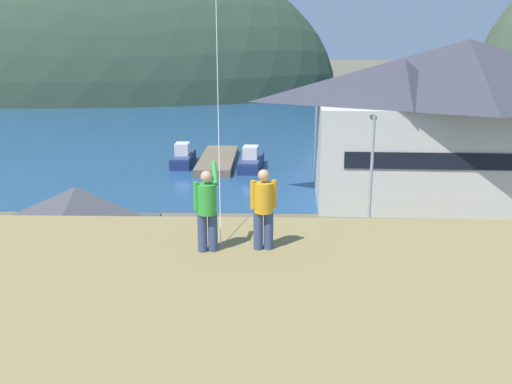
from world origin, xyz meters
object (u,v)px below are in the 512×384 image
(parked_car_back_row_right, at_px, (271,269))
(parked_car_mid_row_far, at_px, (29,257))
(parked_car_back_row_left, at_px, (274,326))
(parking_light_pole, at_px, (371,177))
(storage_shed_near_lot, at_px, (81,251))
(person_companion, at_px, (263,207))
(harbor_lodge, at_px, (463,117))
(moored_boat_wharfside, at_px, (183,158))
(moored_boat_outer_mooring, at_px, (251,161))
(person_kite_flyer, at_px, (207,208))
(wharf_dock, at_px, (218,160))
(parked_car_mid_row_center, at_px, (419,265))
(parked_car_front_row_red, at_px, (427,316))

(parked_car_back_row_right, relative_size, parked_car_mid_row_far, 0.99)
(parked_car_back_row_left, relative_size, parking_light_pole, 0.56)
(storage_shed_near_lot, height_order, person_companion, person_companion)
(harbor_lodge, distance_m, moored_boat_wharfside, 25.17)
(parked_car_back_row_right, height_order, person_companion, person_companion)
(moored_boat_wharfside, distance_m, moored_boat_outer_mooring, 6.59)
(storage_shed_near_lot, distance_m, person_kite_flyer, 13.56)
(harbor_lodge, relative_size, parking_light_pole, 2.93)
(wharf_dock, relative_size, moored_boat_outer_mooring, 1.95)
(parking_light_pole, xyz_separation_m, person_companion, (-5.50, -18.08, 3.70))
(parking_light_pole, height_order, person_kite_flyer, person_kite_flyer)
(parked_car_mid_row_center, xyz_separation_m, parking_light_pole, (-1.75, 4.05, 3.35))
(parked_car_front_row_red, height_order, person_kite_flyer, person_kite_flyer)
(parked_car_front_row_red, bearing_deg, moored_boat_wharfside, 114.28)
(parked_car_front_row_red, distance_m, person_kite_flyer, 13.64)
(moored_boat_wharfside, height_order, parked_car_front_row_red, moored_boat_wharfside)
(parked_car_back_row_left, relative_size, person_companion, 2.43)
(wharf_dock, distance_m, moored_boat_outer_mooring, 3.85)
(moored_boat_wharfside, distance_m, parked_car_front_row_red, 34.83)
(parked_car_front_row_red, relative_size, person_companion, 2.49)
(moored_boat_outer_mooring, height_order, person_kite_flyer, person_kite_flyer)
(storage_shed_near_lot, height_order, parked_car_mid_row_far, storage_shed_near_lot)
(parked_car_mid_row_center, xyz_separation_m, parked_car_back_row_left, (-6.94, -6.15, 0.00))
(harbor_lodge, height_order, parking_light_pole, harbor_lodge)
(person_kite_flyer, bearing_deg, wharf_dock, 95.09)
(harbor_lodge, height_order, moored_boat_wharfside, harbor_lodge)
(moored_boat_outer_mooring, xyz_separation_m, parked_car_mid_row_center, (8.87, -25.09, 0.34))
(parked_car_back_row_right, relative_size, parked_car_front_row_red, 0.97)
(parking_light_pole, height_order, person_companion, person_companion)
(moored_boat_wharfside, distance_m, parking_light_pole, 26.52)
(parked_car_mid_row_center, height_order, person_companion, person_companion)
(storage_shed_near_lot, bearing_deg, parking_light_pole, 29.65)
(moored_boat_wharfside, bearing_deg, parking_light_pole, -58.95)
(parked_car_back_row_right, xyz_separation_m, parked_car_back_row_left, (0.11, -5.47, 0.00))
(storage_shed_near_lot, xyz_separation_m, parking_light_pole, (13.21, 7.52, 1.43))
(storage_shed_near_lot, xyz_separation_m, moored_boat_outer_mooring, (6.10, 28.57, -2.26))
(moored_boat_outer_mooring, bearing_deg, parked_car_mid_row_center, -70.53)
(harbor_lodge, relative_size, parked_car_mid_row_far, 5.19)
(harbor_lodge, relative_size, parked_car_mid_row_center, 5.12)
(parked_car_mid_row_far, bearing_deg, moored_boat_outer_mooring, 67.55)
(parked_car_back_row_right, height_order, parked_car_front_row_red, same)
(parked_car_back_row_left, bearing_deg, moored_boat_outer_mooring, 93.54)
(parked_car_back_row_right, bearing_deg, parked_car_mid_row_center, 5.58)
(parked_car_back_row_right, bearing_deg, parking_light_pole, 41.79)
(wharf_dock, bearing_deg, harbor_lodge, -32.32)
(parked_car_mid_row_center, distance_m, person_kite_flyer, 17.94)
(moored_boat_outer_mooring, height_order, parked_car_front_row_red, moored_boat_outer_mooring)
(wharf_dock, height_order, parked_car_back_row_right, parked_car_back_row_right)
(moored_boat_wharfside, height_order, parked_car_back_row_left, moored_boat_wharfside)
(parking_light_pole, bearing_deg, harbor_lodge, 53.56)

